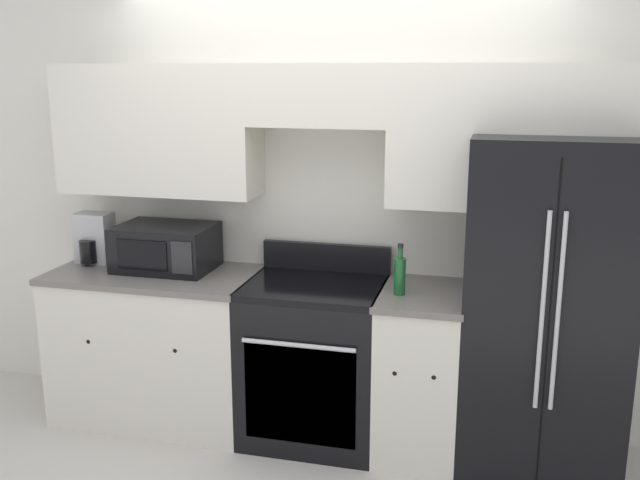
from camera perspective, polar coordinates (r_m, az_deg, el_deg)
The scene contains 9 objects.
ground_plane at distance 4.01m, azimuth -1.14°, elevation -17.39°, with size 12.00×12.00×0.00m, color beige.
wall_back at distance 4.06m, azimuth 1.01°, elevation 4.96°, with size 8.00×0.39×2.60m.
lower_cabinets_left at distance 4.41m, azimuth -12.85°, elevation -8.18°, with size 1.20×0.64×0.91m.
lower_cabinets_right at distance 3.98m, azimuth 8.03°, elevation -10.38°, with size 0.46×0.64×0.91m.
oven_range at distance 4.08m, azimuth -0.45°, elevation -9.58°, with size 0.76×0.65×1.07m.
refrigerator at distance 3.86m, azimuth 17.54°, elevation -5.04°, with size 0.81×0.72×1.75m.
microwave at distance 4.27m, azimuth -12.22°, elevation -0.57°, with size 0.55×0.40×0.26m.
bottle at distance 3.74m, azimuth 6.40°, elevation -2.76°, with size 0.06×0.06×0.27m.
coffee_maker at distance 4.53m, azimuth -17.64°, elevation 0.05°, with size 0.22×0.20×0.30m.
Camera 1 is at (0.92, -3.31, 2.07)m, focal length 40.00 mm.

